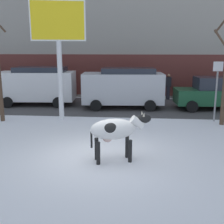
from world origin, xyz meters
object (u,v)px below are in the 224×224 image
at_px(car_silver_van, 123,87).
at_px(billboard, 58,28).
at_px(car_white_van, 37,85).
at_px(pedestrian_near_billboard, 168,87).
at_px(cow_holstein, 115,130).
at_px(car_darkgreen_sedan, 213,93).
at_px(street_sign, 217,87).

bearing_deg(car_silver_van, billboard, -133.39).
bearing_deg(billboard, car_white_van, 124.96).
height_order(billboard, car_white_van, billboard).
xyz_separation_m(car_white_van, car_silver_van, (5.30, -0.47, 0.00)).
height_order(car_white_van, pedestrian_near_billboard, car_white_van).
bearing_deg(car_white_van, pedestrian_near_billboard, 17.67).
distance_m(cow_holstein, car_darkgreen_sedan, 9.53).
height_order(pedestrian_near_billboard, street_sign, street_sign).
relative_size(car_darkgreen_sedan, street_sign, 1.53).
xyz_separation_m(cow_holstein, car_silver_van, (-0.19, 8.08, 0.24)).
bearing_deg(car_white_van, street_sign, -18.19).
bearing_deg(car_white_van, car_silver_van, -5.03).
relative_size(car_white_van, car_silver_van, 1.00).
height_order(car_darkgreen_sedan, street_sign, street_sign).
bearing_deg(billboard, car_silver_van, 46.61).
height_order(car_darkgreen_sedan, pedestrian_near_billboard, car_darkgreen_sedan).
bearing_deg(car_darkgreen_sedan, car_white_van, 177.91).
relative_size(cow_holstein, car_white_van, 0.41).
height_order(car_white_van, street_sign, street_sign).
bearing_deg(car_silver_van, pedestrian_near_billboard, 46.78).
bearing_deg(street_sign, pedestrian_near_billboard, 105.45).
height_order(cow_holstein, pedestrian_near_billboard, pedestrian_near_billboard).
bearing_deg(cow_holstein, car_darkgreen_sedan, 59.01).
bearing_deg(billboard, car_darkgreen_sedan, 21.38).
distance_m(cow_holstein, pedestrian_near_billboard, 11.49).
xyz_separation_m(car_silver_van, pedestrian_near_billboard, (2.89, 3.08, -0.36)).
height_order(cow_holstein, car_darkgreen_sedan, car_darkgreen_sedan).
bearing_deg(car_white_van, billboard, -55.04).
distance_m(billboard, pedestrian_near_billboard, 9.07).
height_order(billboard, pedestrian_near_billboard, billboard).
bearing_deg(street_sign, car_white_van, 161.81).
distance_m(car_white_van, pedestrian_near_billboard, 8.61).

